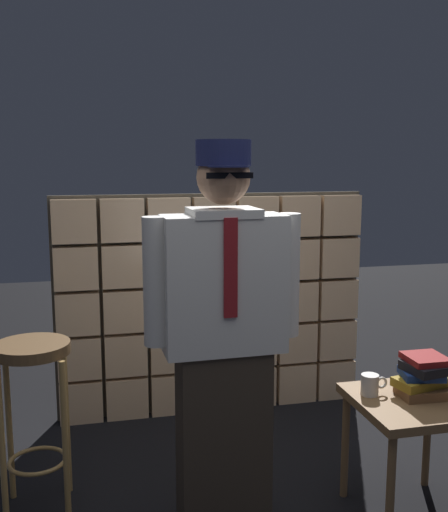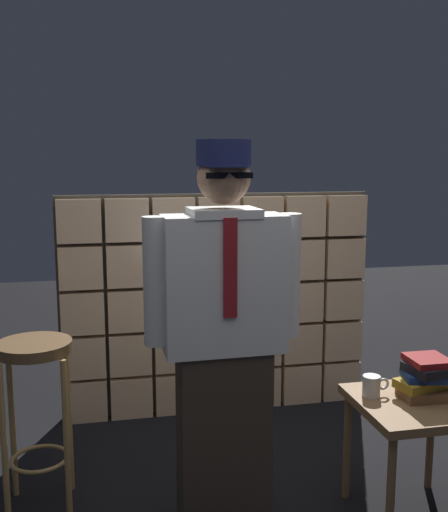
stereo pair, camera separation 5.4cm
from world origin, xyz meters
The scene contains 6 objects.
glass_block_wall centered at (0.00, 1.51, 0.69)m, with size 1.99×0.10×1.42m.
standing_person centered at (-0.23, 0.26, 0.89)m, with size 0.68×0.29×1.70m.
bar_stool centered at (-1.04, 0.58, 0.60)m, with size 0.34×0.34×0.81m.
side_table centered at (0.61, 0.14, 0.49)m, with size 0.52×0.52×0.57m.
book_stack centered at (0.67, 0.16, 0.66)m, with size 0.27×0.22×0.19m.
coffee_mug centered at (0.45, 0.22, 0.61)m, with size 0.13×0.08×0.09m.
Camera 2 is at (-0.74, -2.17, 1.64)m, focal length 42.51 mm.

